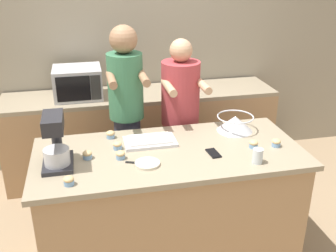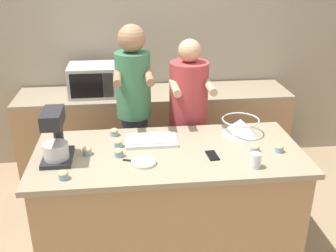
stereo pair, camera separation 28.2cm
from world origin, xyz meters
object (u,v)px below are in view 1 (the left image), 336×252
object	(u,v)px
drinking_glass	(258,156)
cupcake_0	(117,145)
cupcake_4	(254,144)
cupcake_1	(87,155)
stand_mixer	(56,144)
cupcake_3	(111,134)
person_right	(180,123)
mixing_bowl	(235,123)
small_plate	(147,164)
cupcake_6	(120,155)
cupcake_2	(276,143)
cupcake_5	(69,181)
knife	(139,163)
person_left	(127,117)
baking_tray	(150,141)
microwave_oven	(78,83)
cell_phone	(213,153)

from	to	relation	value
drinking_glass	cupcake_0	world-z (taller)	drinking_glass
cupcake_4	cupcake_1	bearing A→B (deg)	175.51
stand_mixer	cupcake_3	size ratio (longest dim) A/B	5.57
person_right	stand_mixer	size ratio (longest dim) A/B	4.29
mixing_bowl	cupcake_1	xyz separation A→B (m)	(-1.18, -0.23, -0.04)
small_plate	cupcake_6	xyz separation A→B (m)	(-0.17, 0.13, 0.02)
small_plate	cupcake_2	xyz separation A→B (m)	(0.98, 0.07, 0.02)
stand_mixer	cupcake_5	world-z (taller)	stand_mixer
cupcake_3	cupcake_5	distance (m)	0.70
mixing_bowl	cupcake_2	xyz separation A→B (m)	(0.19, -0.34, -0.04)
drinking_glass	cupcake_0	distance (m)	1.00
person_right	knife	xyz separation A→B (m)	(-0.49, -0.79, 0.07)
person_left	baking_tray	bearing A→B (deg)	-76.91
drinking_glass	small_plate	distance (m)	0.75
mixing_bowl	small_plate	size ratio (longest dim) A/B	1.72
person_right	baking_tray	distance (m)	0.62
person_left	cupcake_6	size ratio (longest dim) A/B	25.81
microwave_oven	small_plate	distance (m)	1.57
cupcake_2	cupcake_4	world-z (taller)	same
mixing_bowl	cupcake_0	size ratio (longest dim) A/B	4.48
cupcake_3	cupcake_5	world-z (taller)	same
person_right	cell_phone	bearing A→B (deg)	-86.12
baking_tray	drinking_glass	size ratio (longest dim) A/B	3.74
microwave_oven	cupcake_2	xyz separation A→B (m)	(1.42, -1.43, -0.13)
person_right	small_plate	size ratio (longest dim) A/B	9.15
person_left	microwave_oven	world-z (taller)	person_left
cupcake_0	small_plate	bearing A→B (deg)	-58.23
cupcake_6	cupcake_1	bearing A→B (deg)	166.75
person_left	drinking_glass	world-z (taller)	person_left
person_left	mixing_bowl	xyz separation A→B (m)	(0.83, -0.41, 0.04)
person_left	cupcake_1	distance (m)	0.73
knife	cupcake_0	world-z (taller)	cupcake_0
small_plate	cupcake_0	size ratio (longest dim) A/B	2.61
stand_mixer	cupcake_3	xyz separation A→B (m)	(0.38, 0.36, -0.13)
cupcake_1	cupcake_2	bearing A→B (deg)	-4.56
microwave_oven	cupcake_4	size ratio (longest dim) A/B	6.97
person_right	mixing_bowl	world-z (taller)	person_right
microwave_oven	knife	bearing A→B (deg)	-75.45
cell_phone	drinking_glass	size ratio (longest dim) A/B	1.44
person_left	cupcake_4	world-z (taller)	person_left
cupcake_3	cupcake_4	xyz separation A→B (m)	(1.02, -0.40, 0.00)
microwave_oven	cupcake_3	xyz separation A→B (m)	(0.23, -1.01, -0.13)
cell_phone	cupcake_5	xyz separation A→B (m)	(-1.01, -0.20, 0.02)
cupcake_4	cell_phone	bearing A→B (deg)	-174.76
mixing_bowl	cupcake_4	distance (m)	0.33
microwave_oven	small_plate	bearing A→B (deg)	-73.85
person_left	small_plate	world-z (taller)	person_left
mixing_bowl	cupcake_4	size ratio (longest dim) A/B	4.48
person_right	mixing_bowl	xyz separation A→B (m)	(0.35, -0.41, 0.14)
knife	cupcake_3	xyz separation A→B (m)	(-0.15, 0.45, 0.03)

